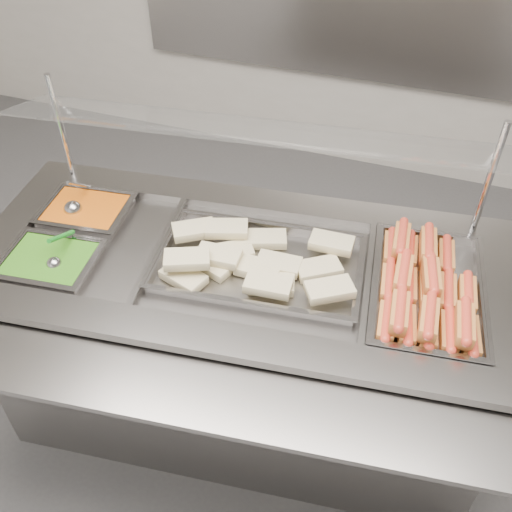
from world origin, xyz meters
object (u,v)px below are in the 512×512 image
(sneeze_guard, at_px, (255,133))
(ladle, at_px, (74,208))
(pan_hotdogs, at_px, (426,296))
(pan_wraps, at_px, (259,267))
(serving_spoon, at_px, (56,259))
(steam_counter, at_px, (244,342))

(sneeze_guard, distance_m, ladle, 0.74)
(pan_hotdogs, relative_size, ladle, 3.12)
(pan_wraps, bearing_deg, pan_hotdogs, 6.87)
(sneeze_guard, height_order, ladle, sneeze_guard)
(sneeze_guard, distance_m, serving_spoon, 0.76)
(ladle, xyz_separation_m, serving_spoon, (0.10, -0.26, 0.00))
(steam_counter, distance_m, ladle, 0.79)
(ladle, distance_m, serving_spoon, 0.27)
(pan_hotdogs, bearing_deg, steam_counter, -173.13)
(sneeze_guard, relative_size, serving_spoon, 9.18)
(steam_counter, xyz_separation_m, pan_wraps, (0.06, 0.01, 0.40))
(steam_counter, distance_m, serving_spoon, 0.74)
(pan_wraps, xyz_separation_m, serving_spoon, (-0.62, -0.22, 0.03))
(ladle, bearing_deg, pan_wraps, -3.08)
(sneeze_guard, bearing_deg, serving_spoon, -142.20)
(pan_hotdogs, height_order, ladle, ladle)
(steam_counter, bearing_deg, pan_hotdogs, 6.87)
(steam_counter, xyz_separation_m, sneeze_guard, (-0.02, 0.21, 0.77))
(pan_wraps, bearing_deg, serving_spoon, -160.61)
(sneeze_guard, relative_size, pan_wraps, 2.31)
(sneeze_guard, height_order, pan_wraps, sneeze_guard)
(serving_spoon, bearing_deg, pan_hotdogs, 13.76)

